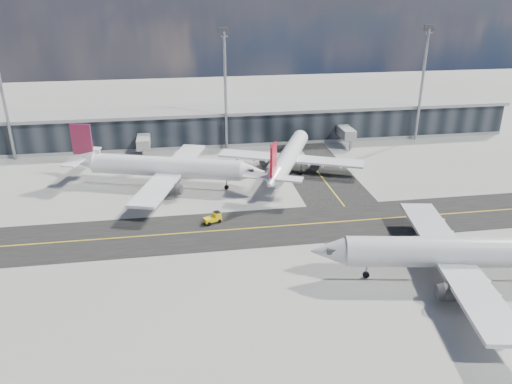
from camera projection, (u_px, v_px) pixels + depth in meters
ground at (258, 239)px, 80.92m from camera, size 300.00×300.00×0.00m
taxiway_lanes at (269, 210)px, 91.25m from camera, size 180.00×63.00×0.03m
terminal_concourse at (224, 126)px, 129.28m from camera, size 152.00×19.80×8.80m
floodlight_masts at (225, 86)px, 118.48m from camera, size 102.50×0.70×28.90m
airliner_af at (163, 167)px, 100.56m from camera, size 40.40×34.85×12.24m
airliner_redtail at (289, 157)px, 107.51m from camera, size 31.06×35.97×11.15m
airliner_near at (466, 253)px, 68.58m from camera, size 42.55×36.46×12.63m
baggage_tug at (214, 218)px, 86.10m from camera, size 3.32×2.45×1.88m
service_van at (297, 153)px, 119.22m from camera, size 3.56×5.53×1.42m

